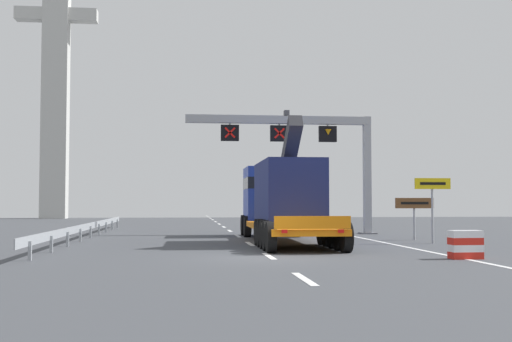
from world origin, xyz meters
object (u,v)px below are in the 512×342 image
at_px(overhead_lane_gantry, 305,139).
at_px(crash_barrier_striped, 465,245).
at_px(bridge_pylon_distant, 56,50).
at_px(tourist_info_sign_brown, 414,207).
at_px(exit_sign_yellow, 433,194).
at_px(heavy_haul_truck_orange, 280,198).

xyz_separation_m(overhead_lane_gantry, crash_barrier_striped, (2.08, -16.28, -4.91)).
bearing_deg(bridge_pylon_distant, tourist_info_sign_brown, -60.05).
xyz_separation_m(overhead_lane_gantry, exit_sign_yellow, (3.98, -8.79, -3.20)).
bearing_deg(tourist_info_sign_brown, overhead_lane_gantry, 123.16).
height_order(overhead_lane_gantry, exit_sign_yellow, overhead_lane_gantry).
height_order(heavy_haul_truck_orange, exit_sign_yellow, heavy_haul_truck_orange).
distance_m(heavy_haul_truck_orange, exit_sign_yellow, 6.91).
distance_m(exit_sign_yellow, tourist_info_sign_brown, 2.62).
bearing_deg(exit_sign_yellow, crash_barrier_striped, -104.18).
distance_m(overhead_lane_gantry, bridge_pylon_distant, 45.44).
bearing_deg(exit_sign_yellow, overhead_lane_gantry, 114.34).
height_order(exit_sign_yellow, crash_barrier_striped, exit_sign_yellow).
height_order(heavy_haul_truck_orange, bridge_pylon_distant, bridge_pylon_distant).
bearing_deg(crash_barrier_striped, overhead_lane_gantry, 97.30).
bearing_deg(overhead_lane_gantry, crash_barrier_striped, -82.70).
xyz_separation_m(crash_barrier_striped, bridge_pylon_distant, (-23.38, 54.08, 18.39)).
xyz_separation_m(heavy_haul_truck_orange, bridge_pylon_distant, (-18.98, 43.76, 16.85)).
xyz_separation_m(heavy_haul_truck_orange, crash_barrier_striped, (4.40, -10.33, -1.54)).
xyz_separation_m(overhead_lane_gantry, heavy_haul_truck_orange, (-2.32, -5.95, -3.37)).
height_order(heavy_haul_truck_orange, crash_barrier_striped, heavy_haul_truck_orange).
bearing_deg(overhead_lane_gantry, heavy_haul_truck_orange, -111.29).
bearing_deg(crash_barrier_striped, exit_sign_yellow, 75.82).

